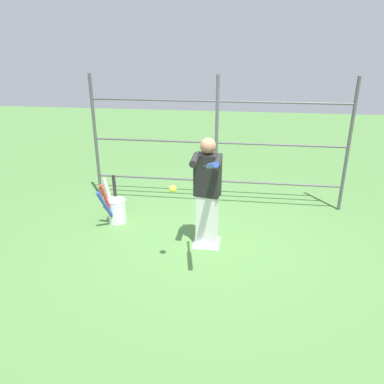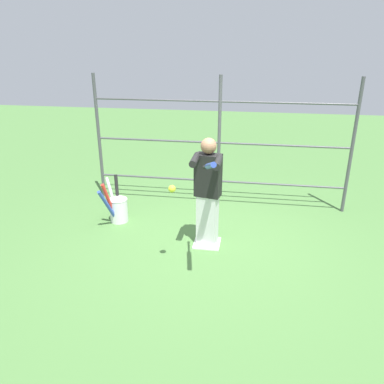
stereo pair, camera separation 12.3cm
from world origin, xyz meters
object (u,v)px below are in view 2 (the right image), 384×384
batter (208,190)px  softball_in_flight (172,189)px  bat_bucket (117,208)px  baseball_bat_swinging (209,166)px

batter → softball_in_flight: batter is taller
batter → bat_bucket: bearing=-18.8°
batter → softball_in_flight: 0.84m
baseball_bat_swinging → softball_in_flight: size_ratio=9.19×
baseball_bat_swinging → batter: bearing=-82.2°
baseball_bat_swinging → bat_bucket: 2.67m
softball_in_flight → bat_bucket: (1.25, -1.26, -0.92)m
bat_bucket → baseball_bat_swinging: bearing=139.5°
batter → baseball_bat_swinging: (-0.13, 0.95, 0.67)m
softball_in_flight → baseball_bat_swinging: bearing=154.0°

